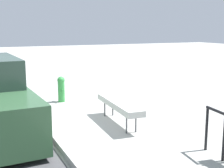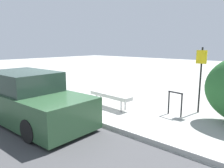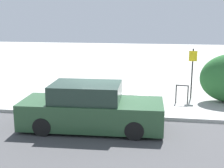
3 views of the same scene
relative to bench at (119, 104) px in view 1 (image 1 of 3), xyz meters
The scene contains 5 objects.
ground_plane 1.77m from the bench, 109.36° to the right, with size 60.00×60.00×0.00m, color #9E9E99.
curb 1.76m from the bench, 109.36° to the right, with size 60.00×0.20×0.13m.
bench is the anchor object (origin of this frame).
bike_rack 2.43m from the bench, 16.85° to the left, with size 0.55×0.12×0.83m.
fire_hydrant 2.73m from the bench, 166.98° to the right, with size 0.36×0.22×0.77m.
Camera 1 is at (6.81, -1.46, 2.21)m, focal length 50.00 mm.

